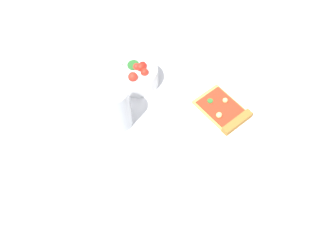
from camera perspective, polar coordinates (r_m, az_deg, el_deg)
name	(u,v)px	position (r m, az deg, el deg)	size (l,w,h in m)	color
ground_plane	(207,117)	(0.94, 6.25, 1.48)	(2.40, 2.40, 0.00)	silver
plate	(209,120)	(0.92, 6.70, 0.98)	(0.25, 0.25, 0.01)	white
pizza_slice_main	(225,111)	(0.93, 9.13, 2.35)	(0.16, 0.15, 0.02)	#E5B256
salad_bowl	(138,75)	(0.98, -4.79, 8.17)	(0.11, 0.11, 0.07)	white
soda_glass	(117,109)	(0.88, -8.22, 2.73)	(0.07, 0.07, 0.13)	silver
paper_napkin	(212,219)	(0.82, 7.18, -14.62)	(0.11, 0.10, 0.00)	white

